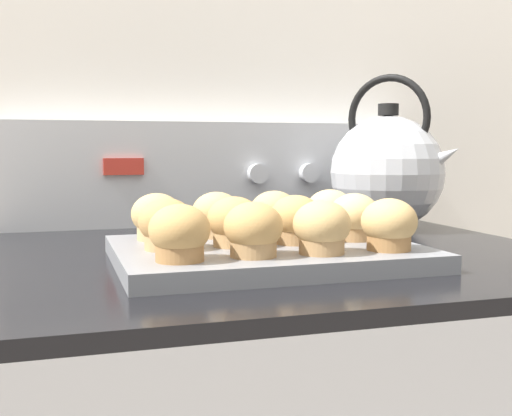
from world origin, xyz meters
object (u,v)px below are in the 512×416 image
(muffin_r1_c1, at_px, (234,223))
(muffin_r1_c3, at_px, (354,218))
(muffin_r0_c1, at_px, (253,230))
(muffin_r1_c2, at_px, (298,220))
(muffin_r2_c2, at_px, (275,214))
(muffin_r2_c0, at_px, (157,217))
(muffin_r2_c3, at_px, (330,212))
(muffin_r1_c0, at_px, (166,225))
(tea_kettle, at_px, (388,170))
(muffin_r0_c0, at_px, (180,234))
(muffin_r0_c2, at_px, (325,228))
(muffin_pan, at_px, (265,253))
(muffin_r2_c1, at_px, (216,215))
(muffin_r0_c3, at_px, (389,225))

(muffin_r1_c1, bearing_deg, muffin_r1_c3, 1.69)
(muffin_r0_c1, distance_m, muffin_r1_c1, 0.08)
(muffin_r1_c2, height_order, muffin_r2_c2, same)
(muffin_r2_c0, relative_size, muffin_r2_c3, 1.00)
(muffin_r0_c1, bearing_deg, muffin_r1_c1, 90.06)
(muffin_r1_c0, distance_m, tea_kettle, 0.50)
(muffin_r0_c1, distance_m, muffin_r1_c3, 0.19)
(muffin_r1_c3, height_order, muffin_r2_c0, same)
(muffin_r0_c1, height_order, muffin_r1_c0, same)
(muffin_r0_c0, xyz_separation_m, muffin_r1_c3, (0.25, 0.09, 0.00))
(muffin_r0_c2, height_order, muffin_r1_c3, same)
(muffin_r1_c3, relative_size, muffin_r2_c2, 1.00)
(muffin_r0_c0, height_order, muffin_r0_c1, same)
(muffin_pan, xyz_separation_m, muffin_r2_c1, (-0.04, 0.08, 0.04))
(muffin_r1_c3, height_order, muffin_r2_c2, same)
(muffin_r0_c2, relative_size, muffin_r2_c3, 1.00)
(muffin_r0_c0, bearing_deg, tea_kettle, 37.29)
(muffin_r1_c0, bearing_deg, muffin_r2_c2, 26.56)
(muffin_r1_c2, height_order, muffin_r1_c3, same)
(muffin_pan, height_order, muffin_r0_c2, muffin_r0_c2)
(muffin_r0_c1, relative_size, muffin_r1_c0, 1.00)
(muffin_pan, distance_m, muffin_r1_c1, 0.06)
(muffin_r1_c0, height_order, muffin_r1_c2, same)
(muffin_r2_c0, height_order, tea_kettle, tea_kettle)
(muffin_r0_c1, distance_m, muffin_r2_c3, 0.23)
(muffin_r0_c2, bearing_deg, muffin_r2_c0, 134.70)
(muffin_r0_c1, distance_m, muffin_r2_c2, 0.18)
(muffin_r0_c3, relative_size, muffin_r2_c3, 1.00)
(muffin_r0_c0, height_order, muffin_r2_c1, same)
(muffin_pan, distance_m, muffin_r2_c2, 0.10)
(muffin_r1_c2, bearing_deg, muffin_r0_c0, -154.02)
(muffin_r0_c1, xyz_separation_m, muffin_r2_c0, (-0.08, 0.16, 0.00))
(muffin_r1_c0, height_order, muffin_r2_c0, same)
(muffin_r0_c2, xyz_separation_m, muffin_r1_c0, (-0.17, 0.08, 0.00))
(muffin_r1_c3, bearing_deg, muffin_r0_c2, -132.03)
(muffin_r0_c1, distance_m, muffin_r2_c1, 0.17)
(muffin_r0_c0, xyz_separation_m, muffin_r1_c2, (0.17, 0.08, 0.00))
(muffin_r0_c0, relative_size, tea_kettle, 0.25)
(muffin_r2_c2, bearing_deg, muffin_r2_c1, 178.21)
(muffin_r2_c2, relative_size, tea_kettle, 0.25)
(muffin_pan, relative_size, muffin_r1_c2, 5.59)
(muffin_r2_c1, bearing_deg, muffin_r2_c2, -1.79)
(muffin_r1_c1, distance_m, muffin_r2_c3, 0.19)
(tea_kettle, bearing_deg, muffin_r0_c0, -142.71)
(muffin_r2_c0, bearing_deg, muffin_r0_c2, -45.30)
(muffin_pan, height_order, muffin_r1_c3, muffin_r1_c3)
(muffin_r2_c2, bearing_deg, muffin_r1_c3, -43.15)
(muffin_r2_c0, bearing_deg, tea_kettle, 20.48)
(muffin_r0_c1, xyz_separation_m, tea_kettle, (0.35, 0.33, 0.05))
(muffin_r0_c1, relative_size, muffin_r1_c2, 1.00)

